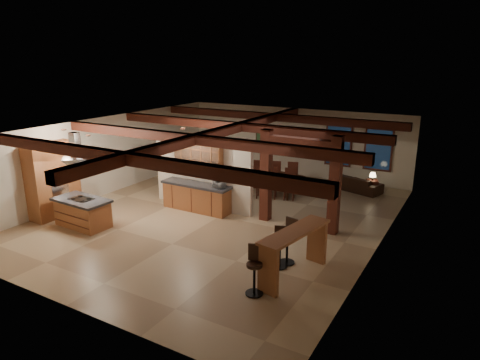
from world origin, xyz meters
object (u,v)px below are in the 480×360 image
(sofa, at_px, (356,183))
(dining_table, at_px, (274,184))
(bar_counter, at_px, (295,246))
(kitchen_island, at_px, (83,212))

(sofa, bearing_deg, dining_table, 52.41)
(sofa, height_order, bar_counter, bar_counter)
(dining_table, height_order, bar_counter, bar_counter)
(bar_counter, bearing_deg, sofa, 94.44)
(kitchen_island, distance_m, bar_counter, 6.85)
(sofa, relative_size, bar_counter, 0.86)
(dining_table, distance_m, bar_counter, 6.47)
(dining_table, relative_size, sofa, 1.02)
(kitchen_island, xyz_separation_m, dining_table, (3.62, 5.91, -0.09))
(sofa, distance_m, bar_counter, 7.50)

